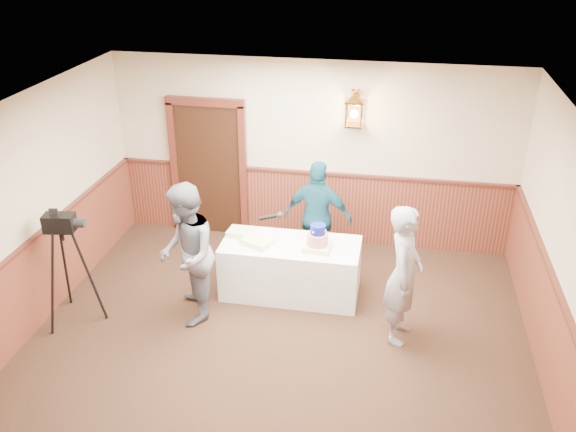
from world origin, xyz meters
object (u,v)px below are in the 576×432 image
sheet_cake_yellow (258,241)px  interviewer (187,255)px  display_table (291,268)px  tv_camera_rig (69,274)px  assistant_p (318,217)px  sheet_cake_green (240,233)px  baker (404,275)px  tiered_cake (318,239)px

sheet_cake_yellow → interviewer: size_ratio=0.21×
interviewer → sheet_cake_yellow: bearing=115.2°
display_table → interviewer: size_ratio=1.00×
sheet_cake_yellow → tv_camera_rig: bearing=-155.4°
display_table → assistant_p: assistant_p is taller
sheet_cake_green → baker: 2.30m
tiered_cake → baker: 1.26m
baker → tiered_cake: bearing=66.9°
baker → display_table: bearing=71.2°
tiered_cake → tv_camera_rig: (-2.92, -1.00, -0.23)m
sheet_cake_green → assistant_p: (0.96, 0.59, 0.03)m
display_table → tiered_cake: 0.63m
display_table → tv_camera_rig: 2.79m
display_table → sheet_cake_green: bearing=171.0°
sheet_cake_yellow → sheet_cake_green: same height
interviewer → tv_camera_rig: size_ratio=1.24×
baker → sheet_cake_yellow: bearing=78.9°
assistant_p → tv_camera_rig: bearing=38.8°
tiered_cake → sheet_cake_green: size_ratio=1.10×
sheet_cake_yellow → baker: size_ratio=0.21×
baker → tv_camera_rig: (-4.01, -0.37, -0.21)m
display_table → sheet_cake_green: size_ratio=5.52×
baker → assistant_p: 1.83m
sheet_cake_yellow → baker: (1.87, -0.61, 0.08)m
sheet_cake_green → tv_camera_rig: 2.20m
sheet_cake_yellow → display_table: bearing=11.8°
display_table → tv_camera_rig: tv_camera_rig is taller
tv_camera_rig → baker: bearing=-3.9°
sheet_cake_yellow → interviewer: (-0.72, -0.68, 0.12)m
interviewer → tiered_cake: bearing=96.8°
sheet_cake_yellow → tiered_cake: bearing=1.5°
display_table → interviewer: bearing=-146.0°
display_table → tiered_cake: bearing=-10.8°
display_table → sheet_cake_green: (-0.70, 0.11, 0.41)m
tiered_cake → interviewer: 1.66m
baker → assistant_p: (-1.19, 1.40, -0.05)m
tiered_cake → baker: (1.09, -0.63, -0.02)m
display_table → interviewer: 1.48m
display_table → tv_camera_rig: size_ratio=1.23×
sheet_cake_yellow → baker: bearing=-18.0°
sheet_cake_green → assistant_p: assistant_p is taller
sheet_cake_yellow → baker: baker is taller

